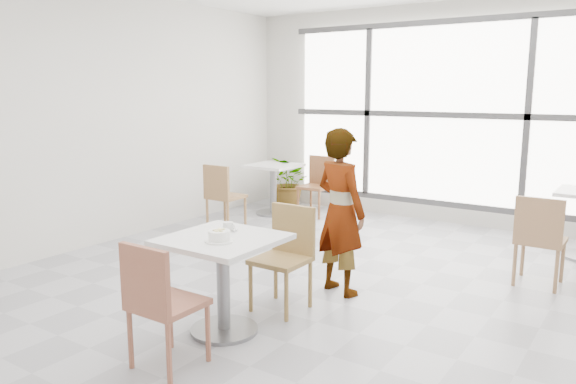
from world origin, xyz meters
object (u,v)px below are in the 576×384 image
Objects in this scene: bg_chair_right_near at (540,235)px; person at (341,212)px; chair_near at (158,298)px; bg_chair_left_near at (222,192)px; oatmeal_bowl at (219,236)px; chair_far at (286,250)px; bg_table_left at (273,182)px; main_table at (223,266)px; coffee_cup at (229,227)px; plant_left at (290,182)px; bg_chair_left_far at (318,181)px.

person is at bearing 38.26° from bg_chair_right_near.
chair_near is 1.00× the size of bg_chair_left_near.
oatmeal_bowl is 3.35m from bg_chair_left_near.
bg_chair_right_near is (1.47, 1.16, -0.25)m from person.
bg_chair_right_near is at bearing -119.53° from chair_near.
bg_chair_right_near is at bearing 45.67° from chair_far.
oatmeal_bowl reaches higher than bg_table_left.
chair_far is at bearing 86.94° from oatmeal_bowl.
person is (0.32, 1.25, 0.23)m from main_table.
plant_left is at bearing 117.77° from coffee_cup.
bg_table_left is 0.93× the size of plant_left.
coffee_cup reaches higher than plant_left.
chair_far is 4.14× the size of oatmeal_bowl.
chair_near is at bearing -71.32° from bg_chair_left_far.
bg_chair_left_far is (-1.62, 3.21, 0.00)m from chair_far.
person is at bearing 69.65° from coffee_cup.
bg_chair_right_near reaches higher than plant_left.
chair_near is 1.97m from person.
oatmeal_bowl is 1.32× the size of coffee_cup.
bg_table_left is (-2.12, 4.24, -0.01)m from chair_near.
oatmeal_bowl is 0.24× the size of bg_chair_left_near.
bg_chair_left_near is (-2.10, 2.42, -0.02)m from main_table.
oatmeal_bowl is 0.24× the size of bg_chair_left_far.
coffee_cup is at bearing -81.91° from chair_near.
oatmeal_bowl is at bearing -59.61° from bg_table_left.
chair_far is (0.07, 1.37, 0.00)m from chair_near.
bg_chair_left_far is at bearing 110.96° from coffee_cup.
main_table is at bearing -59.65° from bg_table_left.
person reaches higher than bg_chair_right_near.
oatmeal_bowl is at bearing 130.62° from bg_chair_left_near.
bg_chair_left_near is (-2.17, 2.53, -0.29)m from oatmeal_bowl.
coffee_cup is (-0.19, -0.52, 0.28)m from chair_far.
chair_near is 1.16× the size of bg_table_left.
bg_chair_right_near reaches higher than coffee_cup.
plant_left is at bearing 117.79° from oatmeal_bowl.
coffee_cup is 4.47m from plant_left.
coffee_cup is 0.18× the size of bg_chair_left_near.
coffee_cup is (-0.12, 0.85, 0.28)m from chair_near.
oatmeal_bowl is (-0.04, -0.80, 0.29)m from chair_far.
coffee_cup is 0.20× the size of plant_left.
coffee_cup is 0.11× the size of person.
oatmeal_bowl is 0.24× the size of bg_chair_right_near.
chair_far is 4.10m from plant_left.
bg_chair_left_far is 3.62m from bg_chair_right_near.
chair_far and bg_chair_left_near have the same top height.
main_table is 0.70m from chair_far.
bg_chair_right_near is (3.30, -1.48, 0.00)m from bg_chair_left_far.
bg_chair_left_near is at bearing -8.36° from person.
chair_far is at bearing 87.06° from person.
bg_chair_left_near is 3.89m from bg_chair_right_near.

